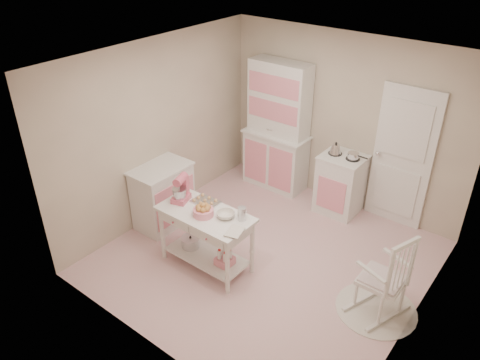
# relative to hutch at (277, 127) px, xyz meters

# --- Properties ---
(room_shell) EXTENTS (3.84, 3.84, 2.62)m
(room_shell) POSITION_rel_hutch_xyz_m (1.00, -1.66, 0.61)
(room_shell) COLOR pink
(room_shell) RESTS_ON ground
(door) EXTENTS (0.82, 0.05, 2.04)m
(door) POSITION_rel_hutch_xyz_m (1.95, 0.21, -0.02)
(door) COLOR white
(door) RESTS_ON ground
(hutch) EXTENTS (1.06, 0.50, 2.08)m
(hutch) POSITION_rel_hutch_xyz_m (0.00, 0.00, 0.00)
(hutch) COLOR white
(hutch) RESTS_ON ground
(stove) EXTENTS (0.62, 0.57, 0.92)m
(stove) POSITION_rel_hutch_xyz_m (1.20, -0.05, -0.58)
(stove) COLOR white
(stove) RESTS_ON ground
(base_cabinet) EXTENTS (0.54, 0.84, 0.92)m
(base_cabinet) POSITION_rel_hutch_xyz_m (-0.63, -1.92, -0.58)
(base_cabinet) COLOR white
(base_cabinet) RESTS_ON ground
(lace_rug) EXTENTS (0.92, 0.92, 0.01)m
(lace_rug) POSITION_rel_hutch_xyz_m (2.53, -1.65, -1.03)
(lace_rug) COLOR white
(lace_rug) RESTS_ON ground
(rocking_chair) EXTENTS (0.69, 0.84, 1.10)m
(rocking_chair) POSITION_rel_hutch_xyz_m (2.53, -1.65, -0.49)
(rocking_chair) COLOR white
(rocking_chair) RESTS_ON ground
(work_table) EXTENTS (1.20, 0.60, 0.80)m
(work_table) POSITION_rel_hutch_xyz_m (0.47, -2.24, -0.64)
(work_table) COLOR white
(work_table) RESTS_ON ground
(stand_mixer) EXTENTS (0.27, 0.33, 0.34)m
(stand_mixer) POSITION_rel_hutch_xyz_m (0.05, -2.22, -0.07)
(stand_mixer) COLOR #D35971
(stand_mixer) RESTS_ON work_table
(cookie_tray) EXTENTS (0.34, 0.24, 0.02)m
(cookie_tray) POSITION_rel_hutch_xyz_m (0.32, -2.06, -0.23)
(cookie_tray) COLOR silver
(cookie_tray) RESTS_ON work_table
(bread_basket) EXTENTS (0.25, 0.25, 0.09)m
(bread_basket) POSITION_rel_hutch_xyz_m (0.49, -2.29, -0.19)
(bread_basket) COLOR pink
(bread_basket) RESTS_ON work_table
(mixing_bowl) EXTENTS (0.22, 0.22, 0.07)m
(mixing_bowl) POSITION_rel_hutch_xyz_m (0.73, -2.16, -0.21)
(mixing_bowl) COLOR silver
(mixing_bowl) RESTS_ON work_table
(metal_pitcher) EXTENTS (0.10, 0.10, 0.17)m
(metal_pitcher) POSITION_rel_hutch_xyz_m (0.91, -2.08, -0.16)
(metal_pitcher) COLOR silver
(metal_pitcher) RESTS_ON work_table
(recipe_book) EXTENTS (0.23, 0.27, 0.02)m
(recipe_book) POSITION_rel_hutch_xyz_m (0.92, -2.36, -0.23)
(recipe_book) COLOR silver
(recipe_book) RESTS_ON work_table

